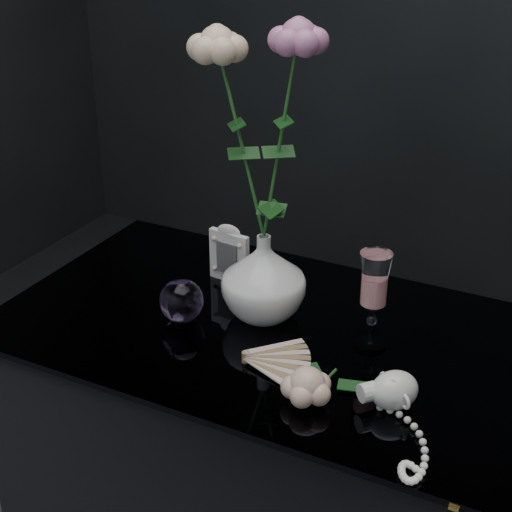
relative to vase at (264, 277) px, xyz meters
The scene contains 9 objects.
table 0.47m from the vase, 26.05° to the right, with size 1.05×0.58×0.76m.
vase is the anchor object (origin of this frame).
wine_glass 0.21m from the vase, ahead, with size 0.06×0.06×0.18m, color white, non-canonical shape.
picture_frame 0.16m from the vase, 142.95° to the left, with size 0.09×0.07×0.12m, color white, non-canonical shape.
paperweight 0.16m from the vase, 147.03° to the right, with size 0.08×0.08×0.08m, color #9E74BD, non-canonical shape.
paper_fan 0.17m from the vase, 74.58° to the right, with size 0.22×0.17×0.02m, color #F3E4C2, non-canonical shape.
loose_rose 0.28m from the vase, 49.03° to the right, with size 0.14×0.18×0.06m, color #FFBEA4, non-canonical shape.
pearl_jar 0.34m from the vase, 26.97° to the right, with size 0.21×0.22×0.06m, color white, non-canonical shape.
roses 0.29m from the vase, 153.26° to the left, with size 0.22×0.12×0.43m.
Camera 1 is at (0.50, -1.06, 1.51)m, focal length 55.00 mm.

